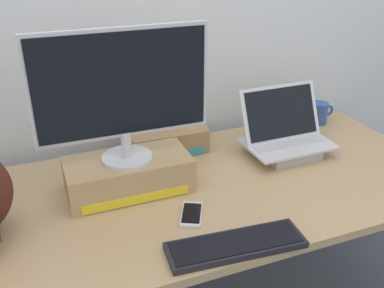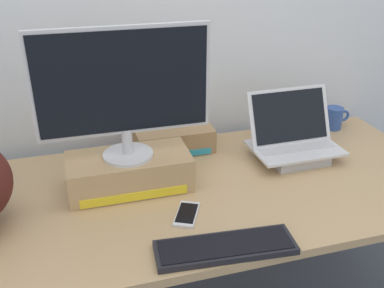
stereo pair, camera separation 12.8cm
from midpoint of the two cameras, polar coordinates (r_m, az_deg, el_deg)
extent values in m
cube|color=silver|center=(1.87, -8.19, 17.33)|extent=(7.00, 0.10, 2.60)
cube|color=tan|center=(1.60, -2.30, -6.31)|extent=(1.95, 0.83, 0.03)
cylinder|color=#B2B2B7|center=(2.45, 15.59, -4.90)|extent=(0.05, 0.05, 0.71)
cube|color=tan|center=(1.58, -10.55, -3.96)|extent=(0.43, 0.21, 0.13)
cube|color=yellow|center=(1.51, -9.57, -7.20)|extent=(0.37, 0.00, 0.03)
cylinder|color=silver|center=(1.55, -10.75, -1.77)|extent=(0.18, 0.18, 0.01)
cylinder|color=silver|center=(1.52, -10.92, -0.05)|extent=(0.04, 0.04, 0.09)
cube|color=silver|center=(1.44, -11.64, 7.59)|extent=(0.58, 0.03, 0.36)
cube|color=black|center=(1.43, -11.56, 7.46)|extent=(0.56, 0.01, 0.34)
cube|color=#ADADB2|center=(1.84, 10.26, -0.74)|extent=(0.22, 0.20, 0.04)
cube|color=silver|center=(1.83, 10.32, 0.01)|extent=(0.35, 0.24, 0.01)
cube|color=#B7B7BC|center=(1.84, 10.06, 0.42)|extent=(0.31, 0.13, 0.00)
cube|color=silver|center=(1.84, 9.49, 3.97)|extent=(0.35, 0.10, 0.21)
cube|color=black|center=(1.83, 9.56, 3.98)|extent=(0.31, 0.09, 0.19)
cube|color=black|center=(1.32, 2.97, -13.03)|extent=(0.42, 0.16, 0.02)
cube|color=black|center=(1.32, 2.98, -12.64)|extent=(0.39, 0.14, 0.00)
cylinder|color=#2D4C93|center=(2.16, 14.51, 3.87)|extent=(0.08, 0.08, 0.10)
torus|color=#2D4C93|center=(2.19, 15.67, 4.17)|extent=(0.06, 0.01, 0.06)
cube|color=silver|center=(1.45, -2.60, -9.18)|extent=(0.12, 0.15, 0.01)
cube|color=black|center=(1.45, -2.61, -8.99)|extent=(0.10, 0.12, 0.00)
cube|color=#9E7A51|center=(1.84, -5.32, 0.60)|extent=(0.32, 0.18, 0.10)
cube|color=#2899BC|center=(1.78, -4.43, -1.54)|extent=(0.27, 0.00, 0.02)
camera|label=1|loc=(0.06, -92.43, -1.21)|focal=41.13mm
camera|label=2|loc=(0.06, 87.57, 1.21)|focal=41.13mm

